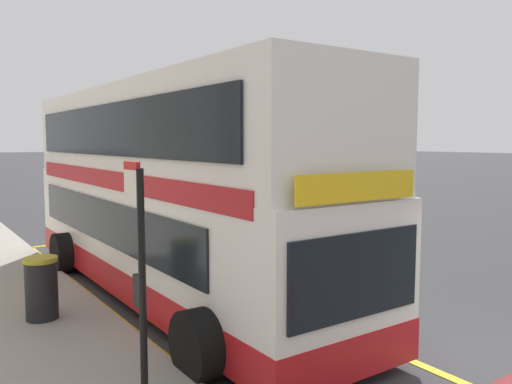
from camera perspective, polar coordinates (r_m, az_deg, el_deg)
ground_plane at (r=35.75m, az=-23.11°, el=-0.06°), size 260.00×260.00×0.00m
double_decker_bus at (r=11.13m, az=-9.91°, el=-0.69°), size 3.26×11.20×4.40m
bus_bay_markings at (r=11.66m, az=-9.94°, el=-10.73°), size 3.12×13.46×0.01m
bus_stop_sign at (r=6.46m, az=-12.78°, el=-7.58°), size 0.09×0.51×2.89m
parked_car_teal_distant at (r=33.74m, az=-14.22°, el=1.27°), size 2.09×4.20×1.62m
litter_bin at (r=9.98m, az=-22.68°, el=-9.78°), size 0.58×0.58×1.11m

